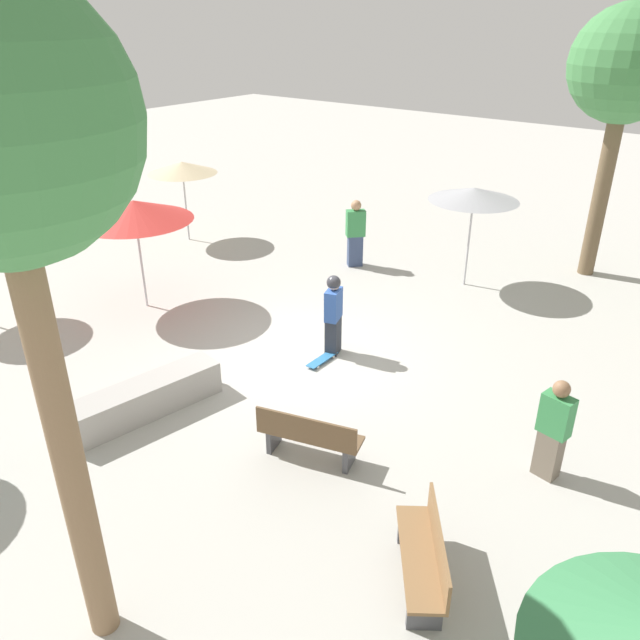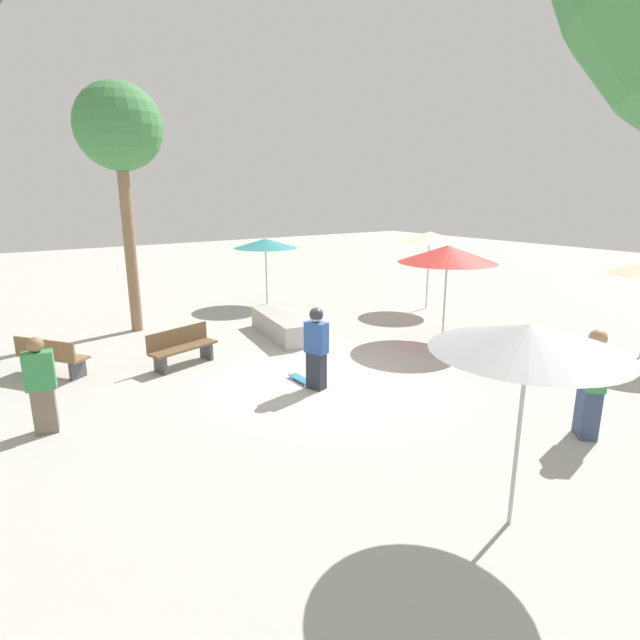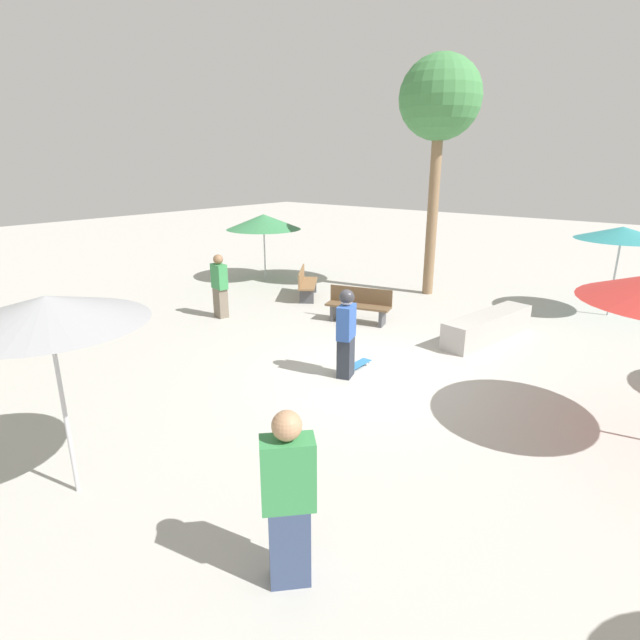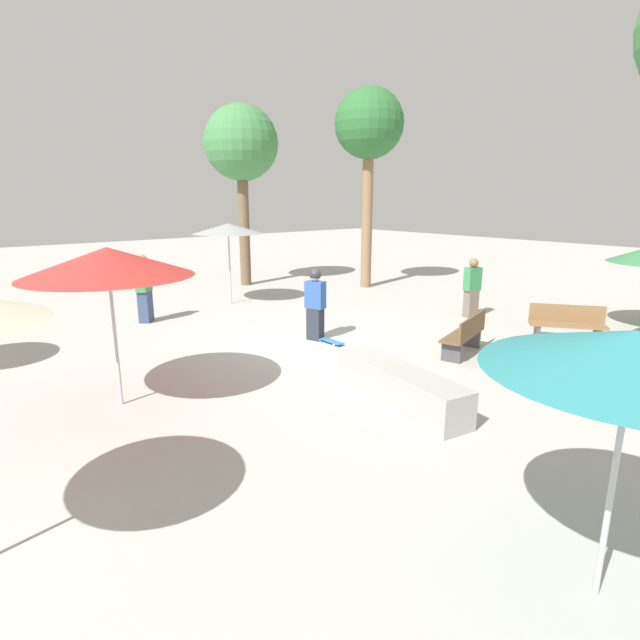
{
  "view_description": "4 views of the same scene",
  "coord_description": "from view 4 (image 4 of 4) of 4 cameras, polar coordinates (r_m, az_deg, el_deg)",
  "views": [
    {
      "loc": [
        6.87,
        -8.36,
        6.2
      ],
      "look_at": [
        -0.02,
        0.43,
        0.6
      ],
      "focal_mm": 35.0,
      "sensor_mm": 36.0,
      "label": 1
    },
    {
      "loc": [
        5.64,
        8.1,
        3.81
      ],
      "look_at": [
        0.15,
        0.24,
        1.35
      ],
      "focal_mm": 28.0,
      "sensor_mm": 36.0,
      "label": 2
    },
    {
      "loc": [
        -4.67,
        7.31,
        3.81
      ],
      "look_at": [
        0.72,
        0.68,
        1.09
      ],
      "focal_mm": 28.0,
      "sensor_mm": 36.0,
      "label": 3
    },
    {
      "loc": [
        -6.65,
        -8.27,
        3.23
      ],
      "look_at": [
        0.01,
        -0.19,
        0.63
      ],
      "focal_mm": 28.0,
      "sensor_mm": 36.0,
      "label": 4
    }
  ],
  "objects": [
    {
      "name": "shade_umbrella_teal",
      "position": [
        4.33,
        32.2,
        -3.09
      ],
      "size": [
        2.18,
        2.18,
        2.28
      ],
      "color": "#B7B7BC",
      "rests_on": "ground_plane"
    },
    {
      "name": "bystander_far",
      "position": [
        13.81,
        -19.47,
        3.39
      ],
      "size": [
        0.53,
        0.54,
        1.79
      ],
      "rotation": [
        0.0,
        0.0,
        0.82
      ],
      "color": "#38476B",
      "rests_on": "ground_plane"
    },
    {
      "name": "skater_main",
      "position": [
        11.37,
        -0.54,
        2.1
      ],
      "size": [
        0.37,
        0.5,
        1.66
      ],
      "rotation": [
        0.0,
        0.0,
        5.04
      ],
      "color": "#282D38",
      "rests_on": "ground_plane"
    },
    {
      "name": "palm_tree_far_back",
      "position": [
        18.31,
        5.62,
        20.98
      ],
      "size": [
        2.37,
        2.37,
        6.84
      ],
      "color": "#896B4C",
      "rests_on": "ground_plane"
    },
    {
      "name": "bench_far",
      "position": [
        10.82,
        16.27,
        -1.64
      ],
      "size": [
        1.66,
        0.88,
        0.85
      ],
      "rotation": [
        0.0,
        0.0,
        0.29
      ],
      "color": "#47474C",
      "rests_on": "ground_plane"
    },
    {
      "name": "skateboard",
      "position": [
        11.3,
        1.09,
        -2.37
      ],
      "size": [
        0.21,
        0.8,
        0.07
      ],
      "rotation": [
        0.0,
        0.0,
        4.73
      ],
      "color": "teal",
      "rests_on": "ground_plane"
    },
    {
      "name": "shade_umbrella_red",
      "position": [
        8.13,
        -23.12,
        6.11
      ],
      "size": [
        2.53,
        2.53,
        2.5
      ],
      "color": "#B7B7BC",
      "rests_on": "ground_plane"
    },
    {
      "name": "ground_plane",
      "position": [
        11.09,
        -0.65,
        -2.99
      ],
      "size": [
        60.0,
        60.0,
        0.0
      ],
      "primitive_type": "plane",
      "color": "#B2AFA8"
    },
    {
      "name": "palm_tree_center_right",
      "position": [
        18.85,
        -8.99,
        19.06
      ],
      "size": [
        2.62,
        2.62,
        6.38
      ],
      "color": "brown",
      "rests_on": "ground_plane"
    },
    {
      "name": "bench_near",
      "position": [
        12.54,
        26.4,
        -0.46
      ],
      "size": [
        1.3,
        1.55,
        0.85
      ],
      "rotation": [
        0.0,
        0.0,
        2.2
      ],
      "color": "#47474C",
      "rests_on": "ground_plane"
    },
    {
      "name": "concrete_ledge",
      "position": [
        8.16,
        8.97,
        -7.34
      ],
      "size": [
        1.06,
        2.8,
        0.58
      ],
      "rotation": [
        0.0,
        0.0,
        1.4
      ],
      "color": "#A8A39E",
      "rests_on": "ground_plane"
    },
    {
      "name": "bystander_watching",
      "position": [
        14.18,
        16.98,
        3.5
      ],
      "size": [
        0.48,
        0.32,
        1.62
      ],
      "rotation": [
        0.0,
        0.0,
        6.09
      ],
      "color": "#726656",
      "rests_on": "ground_plane"
    },
    {
      "name": "shade_umbrella_grey",
      "position": [
        15.42,
        -10.46,
        10.23
      ],
      "size": [
        2.12,
        2.12,
        2.45
      ],
      "color": "#B7B7BC",
      "rests_on": "ground_plane"
    }
  ]
}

